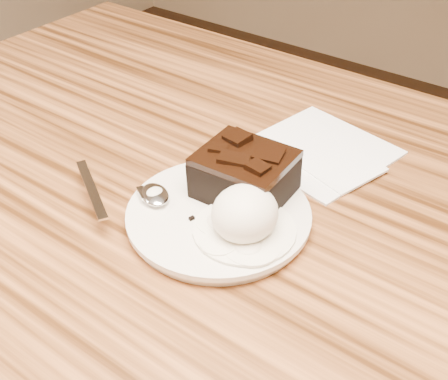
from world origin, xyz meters
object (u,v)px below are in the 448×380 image
Objects in this scene: ice_cream_scoop at (245,213)px; spoon at (155,196)px; napkin at (318,149)px; brownie at (245,176)px; plate at (219,217)px.

ice_cream_scoop reaches higher than spoon.
napkin is at bearing 8.62° from spoon.
brownie is at bearing -15.74° from spoon.
ice_cream_scoop is 0.44× the size of napkin.
spoon is 0.24m from napkin.
spoon is at bearing -111.71° from napkin.
brownie is 0.07m from ice_cream_scoop.
spoon is at bearing -172.13° from ice_cream_scoop.
spoon is at bearing -159.59° from plate.
ice_cream_scoop reaches higher than napkin.
plate is 2.81× the size of ice_cream_scoop.
plate is 0.20m from napkin.
ice_cream_scoop is 0.41× the size of spoon.
brownie is 0.60× the size of napkin.
brownie is at bearing -95.48° from napkin.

